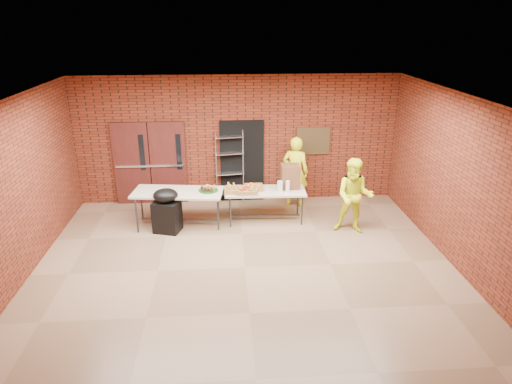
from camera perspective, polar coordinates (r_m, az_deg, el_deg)
room at (r=8.15m, az=-1.46°, el=0.34°), size 8.08×7.08×3.28m
double_doors at (r=11.72m, az=-13.07°, el=3.51°), size 1.78×0.12×2.10m
dark_doorway at (r=11.60m, az=-1.76°, el=3.86°), size 1.10×0.06×2.10m
bronze_plaque at (r=11.66m, az=7.14°, el=6.35°), size 0.85×0.04×0.70m
wire_rack at (r=11.49m, az=-3.29°, el=3.10°), size 0.72×0.33×1.88m
table_left at (r=10.38m, az=-9.73°, el=-0.28°), size 2.09×1.08×0.82m
table_right at (r=10.49m, az=1.16°, el=-0.11°), size 1.86×0.82×0.76m
basket_bananas at (r=10.33m, az=-2.76°, el=0.26°), size 0.44×0.34×0.14m
basket_oranges at (r=10.48m, az=-0.30°, el=0.59°), size 0.42×0.33×0.13m
basket_apples at (r=10.27m, az=-1.19°, el=0.17°), size 0.47×0.37×0.15m
muffin_tray at (r=10.29m, az=-5.98°, el=0.43°), size 0.44×0.44×0.11m
napkin_box at (r=10.39m, az=-11.45°, el=0.19°), size 0.18×0.12×0.06m
coffee_dispenser at (r=10.57m, az=4.29°, el=1.96°), size 0.42×0.38×0.55m
cup_stack_front at (r=10.35m, az=3.10°, el=0.70°), size 0.08×0.08×0.25m
cup_stack_mid at (r=10.34m, az=3.98°, el=0.68°), size 0.09×0.09×0.27m
cup_stack_back at (r=10.47m, az=2.89°, el=0.83°), size 0.07×0.07×0.22m
covered_grill at (r=10.22m, az=-11.11°, el=-2.25°), size 0.66×0.60×1.00m
volunteer_woman at (r=11.33m, az=4.92°, el=2.53°), size 0.76×0.63×1.79m
volunteer_man at (r=10.12m, az=12.19°, el=-0.51°), size 0.98×0.86×1.68m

